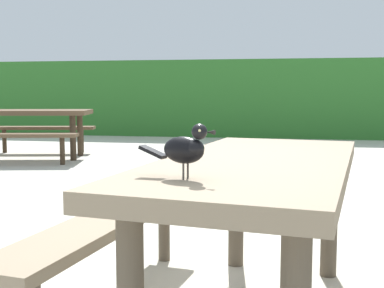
{
  "coord_description": "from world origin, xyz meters",
  "views": [
    {
      "loc": [
        0.45,
        -2.12,
        1.03
      ],
      "look_at": [
        0.12,
        -0.35,
        0.84
      ],
      "focal_mm": 47.3,
      "sensor_mm": 36.0,
      "label": 1
    }
  ],
  "objects": [
    {
      "name": "hedge_wall",
      "position": [
        0.0,
        9.91,
        0.86
      ],
      "size": [
        28.0,
        2.03,
        1.71
      ],
      "primitive_type": "cube",
      "color": "#2D6B28",
      "rests_on": "ground"
    },
    {
      "name": "picnic_table_foreground",
      "position": [
        0.33,
        0.06,
        0.56
      ],
      "size": [
        1.92,
        1.94,
        0.74
      ],
      "color": "#84725B",
      "rests_on": "ground"
    },
    {
      "name": "bird_grackle",
      "position": [
        0.13,
        -0.5,
        0.84
      ],
      "size": [
        0.28,
        0.13,
        0.18
      ],
      "color": "black",
      "rests_on": "picnic_table_foreground"
    },
    {
      "name": "picnic_table_mid_left",
      "position": [
        -3.4,
        4.99,
        0.56
      ],
      "size": [
        2.02,
        2.0,
        0.74
      ],
      "color": "brown",
      "rests_on": "ground"
    }
  ]
}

